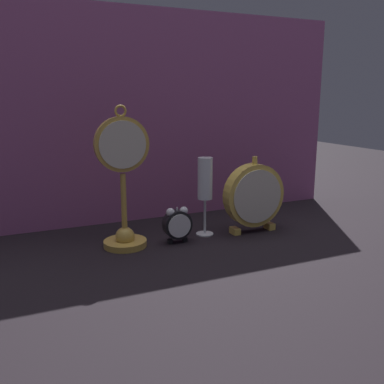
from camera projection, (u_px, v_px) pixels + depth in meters
ground_plane at (205, 249)px, 1.07m from camera, size 4.00×4.00×0.00m
fabric_backdrop_drape at (159, 117)px, 1.29m from camera, size 1.21×0.01×0.63m
pocket_watch_on_stand at (123, 189)px, 1.06m from camera, size 0.14×0.11×0.36m
alarm_clock_twin_bell at (177, 223)px, 1.11m from camera, size 0.07×0.03×0.09m
mantel_clock_silver at (254, 196)px, 1.19m from camera, size 0.18×0.04×0.21m
champagne_flute at (205, 184)px, 1.16m from camera, size 0.05×0.05×0.21m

